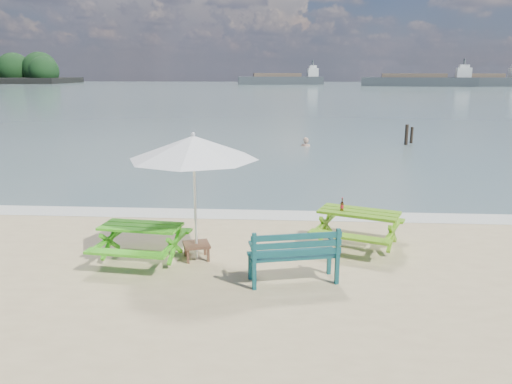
# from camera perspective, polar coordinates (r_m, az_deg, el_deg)

# --- Properties ---
(sea) EXTENTS (300.00, 300.00, 0.00)m
(sea) POSITION_cam_1_polar(r_m,az_deg,el_deg) (92.78, 3.45, 11.44)
(sea) COLOR slate
(sea) RESTS_ON ground
(foam_strip) EXTENTS (22.00, 0.90, 0.01)m
(foam_strip) POSITION_cam_1_polar(r_m,az_deg,el_deg) (12.85, 0.35, -2.62)
(foam_strip) COLOR silver
(foam_strip) RESTS_ON ground
(picnic_table_left) EXTENTS (1.71, 1.86, 0.73)m
(picnic_table_left) POSITION_cam_1_polar(r_m,az_deg,el_deg) (9.97, -12.91, -5.79)
(picnic_table_left) COLOR green
(picnic_table_left) RESTS_ON ground
(picnic_table_right) EXTENTS (2.17, 2.27, 0.77)m
(picnic_table_right) POSITION_cam_1_polar(r_m,az_deg,el_deg) (10.70, 11.60, -4.23)
(picnic_table_right) COLOR #5F9B17
(picnic_table_right) RESTS_ON ground
(park_bench) EXTENTS (1.64, 0.87, 0.96)m
(park_bench) POSITION_cam_1_polar(r_m,az_deg,el_deg) (8.85, 4.25, -8.37)
(park_bench) COLOR #104245
(park_bench) RESTS_ON ground
(side_table) EXTENTS (0.63, 0.63, 0.32)m
(side_table) POSITION_cam_1_polar(r_m,az_deg,el_deg) (9.94, -6.80, -6.69)
(side_table) COLOR brown
(side_table) RESTS_ON ground
(patio_umbrella) EXTENTS (3.13, 3.13, 2.44)m
(patio_umbrella) POSITION_cam_1_polar(r_m,az_deg,el_deg) (9.43, -7.15, 5.06)
(patio_umbrella) COLOR silver
(patio_umbrella) RESTS_ON ground
(beer_bottle) EXTENTS (0.07, 0.07, 0.27)m
(beer_bottle) POSITION_cam_1_polar(r_m,az_deg,el_deg) (10.56, 9.80, -1.61)
(beer_bottle) COLOR #8A3F14
(beer_bottle) RESTS_ON picnic_table_right
(swimmer) EXTENTS (0.65, 0.49, 1.62)m
(swimmer) POSITION_cam_1_polar(r_m,az_deg,el_deg) (24.89, 5.67, 4.40)
(swimmer) COLOR tan
(swimmer) RESTS_ON ground
(mooring_pilings) EXTENTS (0.56, 0.76, 1.22)m
(mooring_pilings) POSITION_cam_1_polar(r_m,az_deg,el_deg) (26.44, 17.03, 6.05)
(mooring_pilings) COLOR black
(mooring_pilings) RESTS_ON ground
(cargo_ships) EXTENTS (108.93, 19.81, 4.40)m
(cargo_ships) POSITION_cam_1_polar(r_m,az_deg,el_deg) (134.73, 21.60, 11.73)
(cargo_ships) COLOR #353B3E
(cargo_ships) RESTS_ON ground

